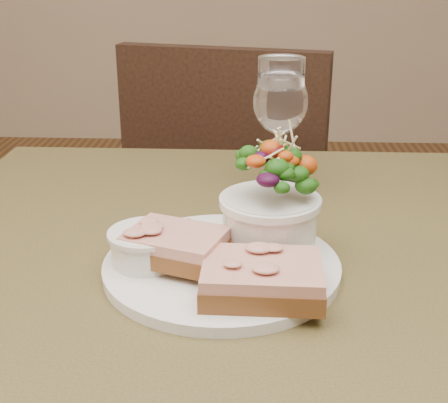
{
  "coord_description": "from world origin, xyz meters",
  "views": [
    {
      "loc": [
        0.02,
        -0.63,
        1.07
      ],
      "look_at": [
        -0.01,
        0.01,
        0.81
      ],
      "focal_mm": 50.0,
      "sensor_mm": 36.0,
      "label": 1
    }
  ],
  "objects_px": {
    "sandwich_back": "(176,245)",
    "ramekin": "(146,245)",
    "cafe_table": "(235,331)",
    "dinner_plate": "(222,266)",
    "salad_bowl": "(270,199)",
    "wine_glass": "(280,106)",
    "sandwich_front": "(262,278)",
    "chair_far": "(241,285)"
  },
  "relations": [
    {
      "from": "cafe_table",
      "to": "sandwich_back",
      "type": "bearing_deg",
      "value": -141.83
    },
    {
      "from": "cafe_table",
      "to": "salad_bowl",
      "type": "xyz_separation_m",
      "value": [
        0.04,
        -0.0,
        0.17
      ]
    },
    {
      "from": "wine_glass",
      "to": "chair_far",
      "type": "bearing_deg",
      "value": 96.75
    },
    {
      "from": "chair_far",
      "to": "ramekin",
      "type": "distance_m",
      "value": 0.92
    },
    {
      "from": "sandwich_front",
      "to": "ramekin",
      "type": "bearing_deg",
      "value": 154.96
    },
    {
      "from": "chair_far",
      "to": "ramekin",
      "type": "relative_size",
      "value": 11.95
    },
    {
      "from": "sandwich_back",
      "to": "ramekin",
      "type": "distance_m",
      "value": 0.03
    },
    {
      "from": "cafe_table",
      "to": "salad_bowl",
      "type": "relative_size",
      "value": 6.3
    },
    {
      "from": "dinner_plate",
      "to": "wine_glass",
      "type": "xyz_separation_m",
      "value": [
        0.07,
        0.25,
        0.12
      ]
    },
    {
      "from": "dinner_plate",
      "to": "sandwich_front",
      "type": "distance_m",
      "value": 0.08
    },
    {
      "from": "dinner_plate",
      "to": "sandwich_back",
      "type": "relative_size",
      "value": 2.13
    },
    {
      "from": "cafe_table",
      "to": "sandwich_front",
      "type": "bearing_deg",
      "value": -74.34
    },
    {
      "from": "sandwich_front",
      "to": "wine_glass",
      "type": "bearing_deg",
      "value": 86.56
    },
    {
      "from": "cafe_table",
      "to": "wine_glass",
      "type": "relative_size",
      "value": 4.57
    },
    {
      "from": "sandwich_front",
      "to": "wine_glass",
      "type": "xyz_separation_m",
      "value": [
        0.02,
        0.32,
        0.1
      ]
    },
    {
      "from": "cafe_table",
      "to": "chair_far",
      "type": "relative_size",
      "value": 0.89
    },
    {
      "from": "cafe_table",
      "to": "sandwich_back",
      "type": "xyz_separation_m",
      "value": [
        -0.06,
        -0.05,
        0.14
      ]
    },
    {
      "from": "chair_far",
      "to": "sandwich_back",
      "type": "bearing_deg",
      "value": 99.35
    },
    {
      "from": "sandwich_front",
      "to": "chair_far",
      "type": "bearing_deg",
      "value": 93.57
    },
    {
      "from": "sandwich_back",
      "to": "cafe_table",
      "type": "bearing_deg",
      "value": 57.7
    },
    {
      "from": "chair_far",
      "to": "salad_bowl",
      "type": "height_order",
      "value": "chair_far"
    },
    {
      "from": "chair_far",
      "to": "dinner_plate",
      "type": "xyz_separation_m",
      "value": [
        -0.01,
        -0.77,
        0.46
      ]
    },
    {
      "from": "cafe_table",
      "to": "ramekin",
      "type": "distance_m",
      "value": 0.17
    },
    {
      "from": "dinner_plate",
      "to": "salad_bowl",
      "type": "bearing_deg",
      "value": 34.9
    },
    {
      "from": "sandwich_front",
      "to": "dinner_plate",
      "type": "bearing_deg",
      "value": 124.44
    },
    {
      "from": "chair_far",
      "to": "salad_bowl",
      "type": "distance_m",
      "value": 0.91
    },
    {
      "from": "cafe_table",
      "to": "chair_far",
      "type": "distance_m",
      "value": 0.81
    },
    {
      "from": "chair_far",
      "to": "cafe_table",
      "type": "bearing_deg",
      "value": 103.89
    },
    {
      "from": "cafe_table",
      "to": "wine_glass",
      "type": "distance_m",
      "value": 0.31
    },
    {
      "from": "dinner_plate",
      "to": "salad_bowl",
      "type": "distance_m",
      "value": 0.09
    },
    {
      "from": "cafe_table",
      "to": "dinner_plate",
      "type": "xyz_separation_m",
      "value": [
        -0.01,
        -0.04,
        0.11
      ]
    },
    {
      "from": "chair_far",
      "to": "ramekin",
      "type": "xyz_separation_m",
      "value": [
        -0.09,
        -0.78,
        0.49
      ]
    },
    {
      "from": "dinner_plate",
      "to": "ramekin",
      "type": "distance_m",
      "value": 0.08
    },
    {
      "from": "sandwich_back",
      "to": "wine_glass",
      "type": "xyz_separation_m",
      "value": [
        0.12,
        0.26,
        0.09
      ]
    },
    {
      "from": "dinner_plate",
      "to": "sandwich_front",
      "type": "xyz_separation_m",
      "value": [
        0.04,
        -0.06,
        0.02
      ]
    },
    {
      "from": "sandwich_back",
      "to": "chair_far",
      "type": "bearing_deg",
      "value": 105.61
    },
    {
      "from": "sandwich_back",
      "to": "ramekin",
      "type": "xyz_separation_m",
      "value": [
        -0.03,
        0.0,
        -0.0
      ]
    },
    {
      "from": "ramekin",
      "to": "salad_bowl",
      "type": "bearing_deg",
      "value": 17.13
    },
    {
      "from": "sandwich_back",
      "to": "salad_bowl",
      "type": "height_order",
      "value": "salad_bowl"
    },
    {
      "from": "dinner_plate",
      "to": "ramekin",
      "type": "relative_size",
      "value": 3.38
    },
    {
      "from": "ramekin",
      "to": "wine_glass",
      "type": "xyz_separation_m",
      "value": [
        0.15,
        0.26,
        0.09
      ]
    },
    {
      "from": "wine_glass",
      "to": "salad_bowl",
      "type": "bearing_deg",
      "value": -94.29
    }
  ]
}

